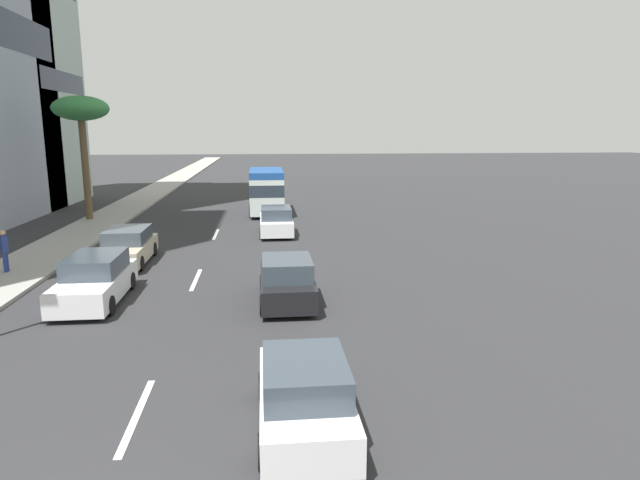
% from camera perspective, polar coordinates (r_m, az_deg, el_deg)
% --- Properties ---
extents(ground_plane, '(198.00, 198.00, 0.00)m').
position_cam_1_polar(ground_plane, '(37.86, -10.05, 2.30)').
color(ground_plane, '#2D2D30').
extents(sidewalk_right, '(162.00, 3.22, 0.15)m').
position_cam_1_polar(sidewalk_right, '(39.13, -21.19, 2.10)').
color(sidewalk_right, '#9E9B93').
rests_on(sidewalk_right, ground_plane).
extents(lane_stripe_near, '(3.20, 0.16, 0.01)m').
position_cam_1_polar(lane_stripe_near, '(12.67, -18.52, -16.88)').
color(lane_stripe_near, silver).
rests_on(lane_stripe_near, ground_plane).
extents(lane_stripe_mid, '(3.20, 0.16, 0.01)m').
position_cam_1_polar(lane_stripe_mid, '(22.48, -12.77, -4.03)').
color(lane_stripe_mid, silver).
rests_on(lane_stripe_mid, ground_plane).
extents(lane_stripe_far, '(3.20, 0.16, 0.01)m').
position_cam_1_polar(lane_stripe_far, '(31.89, -10.79, 0.59)').
color(lane_stripe_far, silver).
rests_on(lane_stripe_far, ground_plane).
extents(car_lead, '(4.67, 1.93, 1.55)m').
position_cam_1_polar(car_lead, '(25.97, -19.41, -0.67)').
color(car_lead, beige).
rests_on(car_lead, ground_plane).
extents(car_second, '(4.13, 1.88, 1.60)m').
position_cam_1_polar(car_second, '(18.93, -3.46, -4.32)').
color(car_second, black).
rests_on(car_second, ground_plane).
extents(car_third, '(4.75, 1.91, 1.63)m').
position_cam_1_polar(car_third, '(20.56, -22.33, -3.86)').
color(car_third, white).
rests_on(car_third, ground_plane).
extents(minibus_fourth, '(6.24, 2.44, 3.10)m').
position_cam_1_polar(minibus_fourth, '(39.21, -5.58, 5.23)').
color(minibus_fourth, silver).
rests_on(minibus_fourth, ground_plane).
extents(car_fifth, '(4.45, 1.88, 1.58)m').
position_cam_1_polar(car_fifth, '(31.34, -4.58, 1.95)').
color(car_fifth, white).
rests_on(car_fifth, ground_plane).
extents(car_sixth, '(4.03, 1.83, 1.54)m').
position_cam_1_polar(car_sixth, '(11.24, -1.62, -15.88)').
color(car_sixth, white).
rests_on(car_sixth, ground_plane).
extents(pedestrian_near_lamp, '(0.39, 0.38, 1.74)m').
position_cam_1_polar(pedestrian_near_lamp, '(25.78, -30.00, -0.81)').
color(pedestrian_near_lamp, navy).
rests_on(pedestrian_near_lamp, sidewalk_right).
extents(palm_tree, '(3.45, 3.45, 7.83)m').
position_cam_1_polar(palm_tree, '(38.48, -23.63, 12.09)').
color(palm_tree, brown).
rests_on(palm_tree, sidewalk_right).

